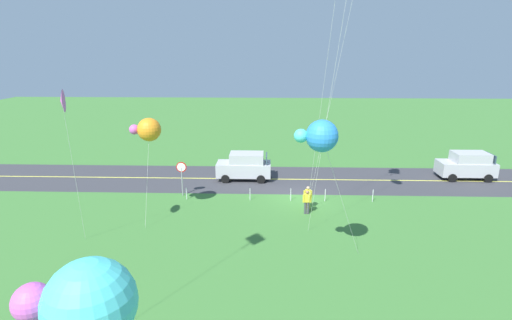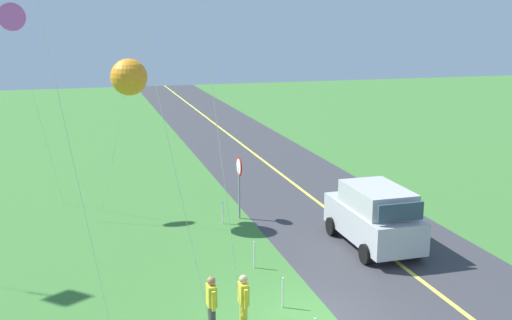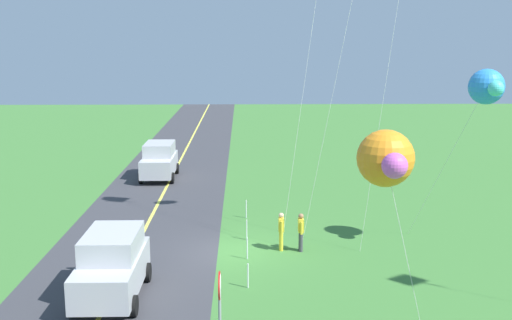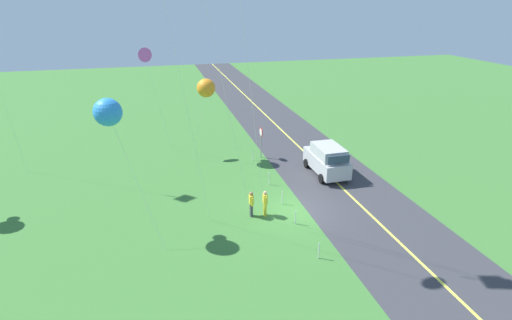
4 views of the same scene
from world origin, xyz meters
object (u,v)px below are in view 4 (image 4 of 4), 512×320
kite_orange_near (145,55)px  kite_cyan_top (108,112)px  car_suv_foreground (327,159)px  stop_sign (261,137)px  person_adult_near (265,202)px  kite_yellow_high (206,88)px  person_adult_companion (251,203)px

kite_orange_near → kite_cyan_top: 12.25m
car_suv_foreground → stop_sign: stop_sign is taller
person_adult_near → kite_yellow_high: size_ratio=0.25×
person_adult_near → kite_orange_near: bearing=5.4°
person_adult_near → kite_cyan_top: size_ratio=0.21×
stop_sign → kite_orange_near: size_ratio=0.30×
kite_cyan_top → person_adult_near: bearing=-93.2°
kite_yellow_high → person_adult_near: bearing=-169.2°
person_adult_companion → car_suv_foreground: bearing=-145.9°
car_suv_foreground → kite_cyan_top: (-4.15, 13.99, 5.63)m
stop_sign → kite_cyan_top: (-8.49, 10.21, 4.99)m
person_adult_companion → person_adult_near: bearing=172.1°
kite_yellow_high → kite_orange_near: (2.66, 4.25, 2.21)m
car_suv_foreground → kite_yellow_high: bearing=56.3°
kite_cyan_top → kite_orange_near: bearing=-8.8°
kite_yellow_high → kite_cyan_top: bearing=146.9°
kite_yellow_high → kite_cyan_top: size_ratio=0.86×
person_adult_near → kite_yellow_high: kite_yellow_high is taller
person_adult_companion → kite_orange_near: size_ratio=0.19×
stop_sign → person_adult_near: stop_sign is taller
car_suv_foreground → stop_sign: (4.34, 3.78, 0.65)m
kite_cyan_top → person_adult_companion: bearing=-92.6°
car_suv_foreground → kite_orange_near: (7.90, 12.11, 6.81)m
stop_sign → kite_yellow_high: (0.90, 4.08, 3.95)m
person_adult_near → kite_yellow_high: 11.14m
car_suv_foreground → kite_orange_near: kite_orange_near is taller
kite_orange_near → stop_sign: bearing=-113.1°
kite_orange_near → person_adult_near: bearing=-153.9°
kite_yellow_high → person_adult_companion: bearing=-173.7°
person_adult_near → person_adult_companion: size_ratio=1.00×
kite_orange_near → kite_yellow_high: bearing=-122.1°
stop_sign → car_suv_foreground: bearing=-138.9°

